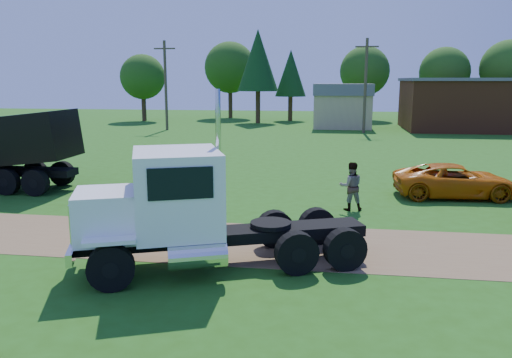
# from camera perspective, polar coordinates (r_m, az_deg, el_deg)

# --- Properties ---
(ground) EXTENTS (140.00, 140.00, 0.00)m
(ground) POSITION_cam_1_polar(r_m,az_deg,el_deg) (15.93, -1.82, -7.28)
(ground) COLOR #235512
(ground) RESTS_ON ground
(dirt_track) EXTENTS (120.00, 4.20, 0.01)m
(dirt_track) POSITION_cam_1_polar(r_m,az_deg,el_deg) (15.93, -1.82, -7.26)
(dirt_track) COLOR brown
(dirt_track) RESTS_ON ground
(white_semi_tractor) EXTENTS (8.07, 5.13, 4.83)m
(white_semi_tractor) POSITION_cam_1_polar(r_m,az_deg,el_deg) (13.52, -8.53, -3.50)
(white_semi_tractor) COLOR black
(white_semi_tractor) RESTS_ON ground
(orange_pickup) EXTENTS (5.41, 2.78, 1.46)m
(orange_pickup) POSITION_cam_1_polar(r_m,az_deg,el_deg) (23.56, 21.85, -0.18)
(orange_pickup) COLOR #C56209
(orange_pickup) RESTS_ON ground
(spectator_a) EXTENTS (0.66, 0.67, 1.57)m
(spectator_a) POSITION_cam_1_polar(r_m,az_deg,el_deg) (14.69, -6.29, -5.76)
(spectator_a) COLOR #999999
(spectator_a) RESTS_ON ground
(spectator_b) EXTENTS (1.03, 0.86, 1.92)m
(spectator_b) POSITION_cam_1_polar(r_m,az_deg,el_deg) (19.96, 10.80, -0.82)
(spectator_b) COLOR #999999
(spectator_b) RESTS_ON ground
(brick_building) EXTENTS (15.40, 10.40, 5.30)m
(brick_building) POSITION_cam_1_polar(r_m,az_deg,el_deg) (57.01, 24.21, 7.83)
(brick_building) COLOR brown
(brick_building) RESTS_ON ground
(tan_shed) EXTENTS (6.20, 5.40, 4.70)m
(tan_shed) POSITION_cam_1_polar(r_m,az_deg,el_deg) (54.95, 9.86, 8.30)
(tan_shed) COLOR tan
(tan_shed) RESTS_ON ground
(utility_poles) EXTENTS (42.20, 0.28, 9.00)m
(utility_poles) POSITION_cam_1_polar(r_m,az_deg,el_deg) (49.98, 12.40, 10.56)
(utility_poles) COLOR #473A28
(utility_poles) RESTS_ON ground
(tree_row) EXTENTS (55.97, 13.79, 11.22)m
(tree_row) POSITION_cam_1_polar(r_m,az_deg,el_deg) (65.27, 13.84, 12.26)
(tree_row) COLOR #352615
(tree_row) RESTS_ON ground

